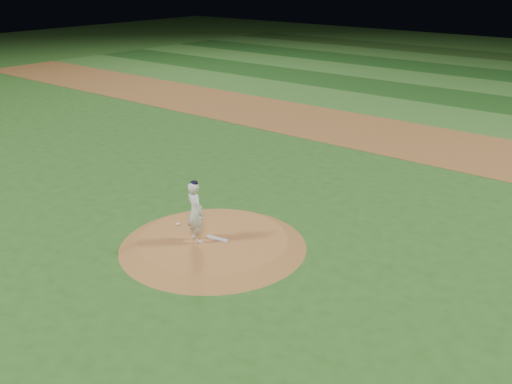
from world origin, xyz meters
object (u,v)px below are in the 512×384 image
pitchers_mound (213,242)px  rosin_bag (178,224)px  pitching_rubber (217,239)px  pitcher_on_mound (195,212)px

pitchers_mound → rosin_bag: 1.49m
pitching_rubber → pitchers_mound: bearing=-176.9°
rosin_bag → pitcher_on_mound: bearing=-18.6°
pitcher_on_mound → rosin_bag: bearing=161.4°
pitching_rubber → rosin_bag: rosin_bag is taller
pitchers_mound → rosin_bag: bearing=-179.8°
pitchers_mound → pitcher_on_mound: 1.16m
pitchers_mound → pitching_rubber: (0.13, 0.03, 0.14)m
pitchers_mound → pitcher_on_mound: pitcher_on_mound is taller
rosin_bag → pitcher_on_mound: pitcher_on_mound is taller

